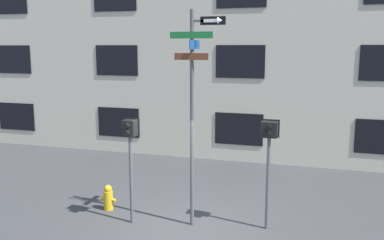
% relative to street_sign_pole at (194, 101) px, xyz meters
% --- Properties ---
extents(ground_plane, '(60.00, 60.00, 0.00)m').
position_rel_street_sign_pole_xyz_m(ground_plane, '(-0.10, -0.33, -2.95)').
color(ground_plane, '#38383A').
extents(street_sign_pole, '(1.24, 0.72, 4.94)m').
position_rel_street_sign_pole_xyz_m(street_sign_pole, '(0.00, 0.00, 0.00)').
color(street_sign_pole, '#4C4C51').
rests_on(street_sign_pole, ground_plane).
extents(pedestrian_signal_left, '(0.36, 0.40, 2.51)m').
position_rel_street_sign_pole_xyz_m(pedestrian_signal_left, '(-1.46, -0.29, -0.99)').
color(pedestrian_signal_left, '#4C4C51').
rests_on(pedestrian_signal_left, ground_plane).
extents(pedestrian_signal_right, '(0.42, 0.40, 2.53)m').
position_rel_street_sign_pole_xyz_m(pedestrian_signal_right, '(1.65, 0.30, -0.94)').
color(pedestrian_signal_right, '#4C4C51').
rests_on(pedestrian_signal_right, ground_plane).
extents(fire_hydrant, '(0.40, 0.24, 0.66)m').
position_rel_street_sign_pole_xyz_m(fire_hydrant, '(-2.38, 0.28, -2.63)').
color(fire_hydrant, gold).
rests_on(fire_hydrant, ground_plane).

